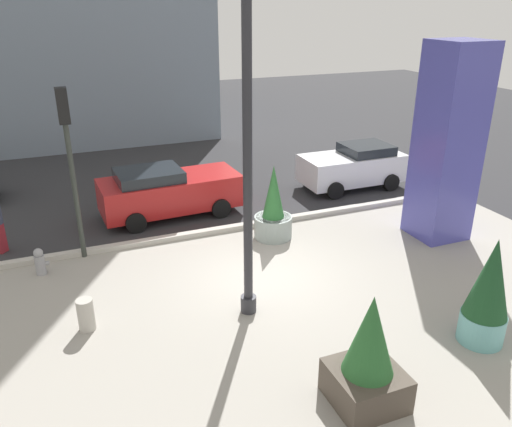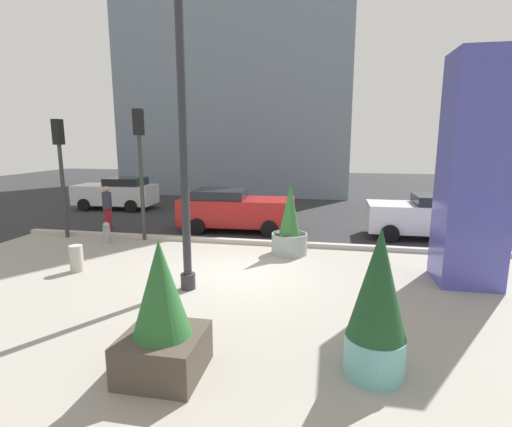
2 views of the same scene
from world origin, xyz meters
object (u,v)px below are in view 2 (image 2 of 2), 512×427
Objects in this scene: potted_plant_curbside at (290,229)px; fire_hydrant at (107,233)px; art_pillar_blue at (474,172)px; car_curb_west at (423,216)px; car_passing_lane at (117,193)px; pedestrian_crossing at (107,206)px; potted_plant_mid_plaza at (162,319)px; potted_plant_by_pillar at (377,305)px; concrete_bollard at (76,259)px; lamp_post at (183,135)px; traffic_light_corner at (61,159)px; car_curb_east at (235,210)px; traffic_light_far_side at (140,154)px.

fire_hydrant is at bearing 178.27° from potted_plant_curbside.
art_pillar_blue is 5.10m from car_curb_west.
pedestrian_crossing is (2.26, -4.61, 0.16)m from car_passing_lane.
potted_plant_by_pillar is (3.24, 0.59, 0.23)m from potted_plant_mid_plaza.
art_pillar_blue is 7.60× the size of concrete_bollard.
car_passing_lane is at bearing 117.12° from fire_hydrant.
lamp_post is 4.54m from potted_plant_mid_plaza.
traffic_light_corner is 2.53m from pedestrian_crossing.
potted_plant_mid_plaza is at bearing -120.75° from car_curb_west.
art_pillar_blue is at bearing -9.82° from traffic_light_corner.
concrete_bollard is 5.20m from pedestrian_crossing.
car_curb_west is 0.84× the size of car_curb_east.
lamp_post is at bearing -32.78° from traffic_light_corner.
art_pillar_blue reaches higher than concrete_bollard.
potted_plant_curbside is 5.55m from car_curb_west.
traffic_light_far_side is 1.11× the size of car_passing_lane.
fire_hydrant is at bearing 106.65° from concrete_bollard.
potted_plant_mid_plaza reaches higher than pedestrian_crossing.
potted_plant_curbside is at bearing -8.76° from traffic_light_far_side.
potted_plant_curbside is at bearing -14.81° from pedestrian_crossing.
car_curb_east is at bearing 130.65° from potted_plant_curbside.
potted_plant_by_pillar is 0.52× the size of car_curb_east.
concrete_bollard is at bearing -50.67° from traffic_light_corner.
traffic_light_corner is at bearing -158.78° from car_curb_east.
car_curb_east is at bearing 61.03° from concrete_bollard.
car_passing_lane is (-14.49, 3.60, 0.01)m from car_curb_west.
lamp_post is 1.34× the size of art_pillar_blue.
art_pillar_blue reaches higher than fire_hydrant.
traffic_light_corner is at bearing 167.84° from fire_hydrant.
fire_hydrant is (-11.24, 1.87, -2.48)m from art_pillar_blue.
fire_hydrant is (-6.55, 0.20, -0.47)m from potted_plant_curbside.
traffic_light_corner is at bearing -121.61° from pedestrian_crossing.
art_pillar_blue is 2.39× the size of potted_plant_by_pillar.
fire_hydrant is 0.17× the size of traffic_light_corner.
car_curb_east and car_passing_lane have the same top height.
concrete_bollard is at bearing 137.00° from potted_plant_mid_plaza.
pedestrian_crossing is at bearing -175.26° from car_curb_west.
traffic_light_corner reaches higher than potted_plant_curbside.
traffic_light_corner is 0.93× the size of traffic_light_far_side.
traffic_light_far_side reaches higher than fire_hydrant.
car_passing_lane reaches higher than concrete_bollard.
pedestrian_crossing is (-6.33, 8.91, 0.07)m from potted_plant_mid_plaza.
fire_hydrant is 0.16× the size of traffic_light_far_side.
traffic_light_far_side is at bearing 166.10° from art_pillar_blue.
lamp_post is 1.66× the size of car_curb_east.
fire_hydrant is 3.21m from traffic_light_corner.
fire_hydrant is at bearing 170.57° from art_pillar_blue.
car_curb_east reaches higher than car_curb_west.
car_passing_lane is (-4.41, 5.78, -2.30)m from traffic_light_far_side.
traffic_light_corner is 2.43× the size of pedestrian_crossing.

